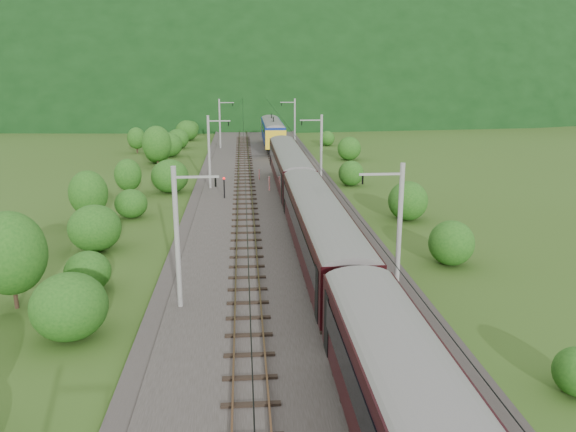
{
  "coord_description": "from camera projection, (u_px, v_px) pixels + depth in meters",
  "views": [
    {
      "loc": [
        -2.5,
        -29.71,
        13.39
      ],
      "look_at": [
        0.76,
        10.59,
        2.6
      ],
      "focal_mm": 35.0,
      "sensor_mm": 36.0,
      "label": 1
    }
  ],
  "objects": [
    {
      "name": "signal",
      "position": [
        224.0,
        186.0,
        57.39
      ],
      "size": [
        0.24,
        0.24,
        2.18
      ],
      "color": "black",
      "rests_on": "railbed"
    },
    {
      "name": "track_left",
      "position": [
        246.0,
        248.0,
        41.61
      ],
      "size": [
        2.4,
        220.0,
        0.27
      ],
      "color": "brown",
      "rests_on": "railbed"
    },
    {
      "name": "train",
      "position": [
        319.0,
        219.0,
        36.8
      ],
      "size": [
        3.13,
        126.14,
        5.45
      ],
      "color": "black",
      "rests_on": "ground"
    },
    {
      "name": "hazard_post_near",
      "position": [
        259.0,
        175.0,
        66.85
      ],
      "size": [
        0.14,
        0.14,
        1.28
      ],
      "primitive_type": "cylinder",
      "color": "red",
      "rests_on": "railbed"
    },
    {
      "name": "track_right",
      "position": [
        311.0,
        246.0,
        41.98
      ],
      "size": [
        2.4,
        220.0,
        0.27
      ],
      "color": "brown",
      "rests_on": "railbed"
    },
    {
      "name": "catenary_right",
      "position": [
        321.0,
        149.0,
        62.39
      ],
      "size": [
        2.54,
        192.28,
        8.0
      ],
      "color": "gray",
      "rests_on": "railbed"
    },
    {
      "name": "hazard_post_far",
      "position": [
        269.0,
        184.0,
        61.04
      ],
      "size": [
        0.16,
        0.16,
        1.54
      ],
      "primitive_type": "cylinder",
      "color": "red",
      "rests_on": "railbed"
    },
    {
      "name": "ground",
      "position": [
        290.0,
        307.0,
        32.26
      ],
      "size": [
        600.0,
        600.0,
        0.0
      ],
      "primitive_type": "plane",
      "color": "#334C17",
      "rests_on": "ground"
    },
    {
      "name": "vegetation_right",
      "position": [
        413.0,
        207.0,
        49.32
      ],
      "size": [
        7.57,
        112.57,
        3.19
      ],
      "color": "#1D5015",
      "rests_on": "ground"
    },
    {
      "name": "catenary_left",
      "position": [
        210.0,
        150.0,
        61.44
      ],
      "size": [
        2.54,
        192.28,
        8.0
      ],
      "color": "gray",
      "rests_on": "railbed"
    },
    {
      "name": "vegetation_left",
      "position": [
        131.0,
        184.0,
        55.59
      ],
      "size": [
        12.3,
        150.15,
        5.71
      ],
      "color": "#1D5015",
      "rests_on": "ground"
    },
    {
      "name": "railbed",
      "position": [
        279.0,
        250.0,
        41.85
      ],
      "size": [
        14.0,
        220.0,
        0.3
      ],
      "primitive_type": "cube",
      "color": "#38332D",
      "rests_on": "ground"
    },
    {
      "name": "mountain_ridge",
      "position": [
        30.0,
        91.0,
        311.83
      ],
      "size": [
        336.0,
        280.0,
        132.0
      ],
      "primitive_type": "ellipsoid",
      "color": "black",
      "rests_on": "ground"
    },
    {
      "name": "overhead_wires",
      "position": [
        278.0,
        158.0,
        40.06
      ],
      "size": [
        4.83,
        198.0,
        0.03
      ],
      "color": "black",
      "rests_on": "ground"
    },
    {
      "name": "mountain_main",
      "position": [
        247.0,
        94.0,
        282.65
      ],
      "size": [
        504.0,
        360.0,
        244.0
      ],
      "primitive_type": "ellipsoid",
      "color": "black",
      "rests_on": "ground"
    }
  ]
}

